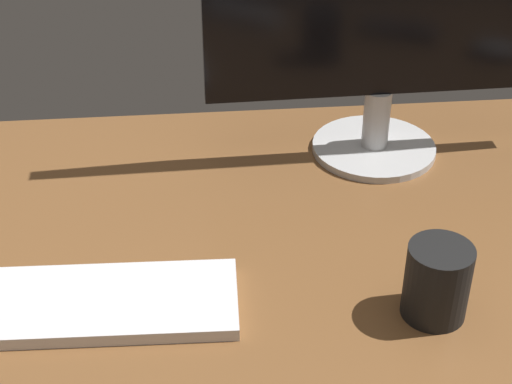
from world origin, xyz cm
name	(u,v)px	position (x,y,z in cm)	size (l,w,h in cm)	color
desk	(263,270)	(0.00, 0.00, 1.00)	(140.00, 84.00, 2.00)	brown
monitor	(387,7)	(20.27, 26.67, 25.82)	(52.77, 19.39, 43.51)	silver
keyboard	(72,304)	(-23.70, -6.57, 2.85)	(39.73, 13.09, 1.69)	white
coffee_mug	(437,282)	(19.26, -11.03, 6.79)	(7.70, 7.70, 9.58)	black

